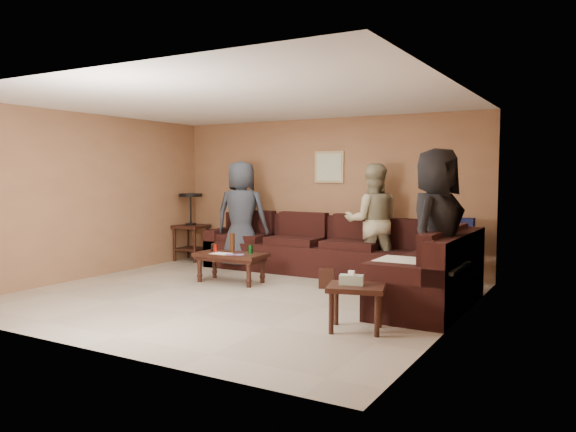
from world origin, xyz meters
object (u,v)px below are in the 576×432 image
Objects in this scene: sectional_sofa at (344,261)px; end_table_left at (191,225)px; person_left at (242,215)px; coffee_table at (231,257)px; side_table_right at (355,291)px; person_right at (436,232)px; waste_bin at (327,278)px; person_middle at (372,221)px.

end_table_left reaches higher than sectional_sofa.
sectional_sofa is 3.78× the size of end_table_left.
person_left reaches higher than sectional_sofa.
coffee_table is at bearing -36.18° from end_table_left.
side_table_right is 0.37× the size of person_left.
sectional_sofa reaches higher than side_table_right.
person_left is (-0.55, 1.09, 0.53)m from coffee_table.
person_left reaches higher than side_table_right.
coffee_table is 1.57× the size of side_table_right.
coffee_table is at bearing 101.38° from person_left.
person_right reaches higher than sectional_sofa.
end_table_left is 0.66× the size of person_right.
end_table_left is 4.73× the size of waste_bin.
person_left is 0.96× the size of person_right.
person_left reaches higher than waste_bin.
end_table_left is at bearing 78.60° from person_right.
sectional_sofa is 2.58× the size of person_left.
sectional_sofa is at bearing 156.29° from person_left.
waste_bin is at bearing -99.67° from sectional_sofa.
coffee_table is at bearing -165.22° from waste_bin.
side_table_right is at bearing -56.52° from waste_bin.
person_middle is at bearing 108.03° from side_table_right.
end_table_left is 1.83× the size of side_table_right.
person_left is 3.91m from person_right.
end_table_left is 5.26m from person_right.
person_left is 2.24m from person_middle.
end_table_left is at bearing 143.82° from coffee_table.
person_right is at bearing -35.01° from sectional_sofa.
person_middle reaches higher than coffee_table.
person_right reaches higher than person_left.
person_left is at bearing 141.00° from side_table_right.
side_table_right reaches higher than waste_bin.
waste_bin is at bearing 75.10° from person_right.
coffee_table is 0.86× the size of end_table_left.
side_table_right is (4.46, -2.82, -0.24)m from end_table_left.
end_table_left is at bearing 162.80° from waste_bin.
side_table_right is 2.58× the size of waste_bin.
waste_bin is 2.01m from person_right.
person_middle is at bearing 72.78° from waste_bin.
waste_bin is (-0.07, -0.43, -0.20)m from sectional_sofa.
person_middle is 2.18m from person_right.
side_table_right is at bearing -32.32° from end_table_left.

